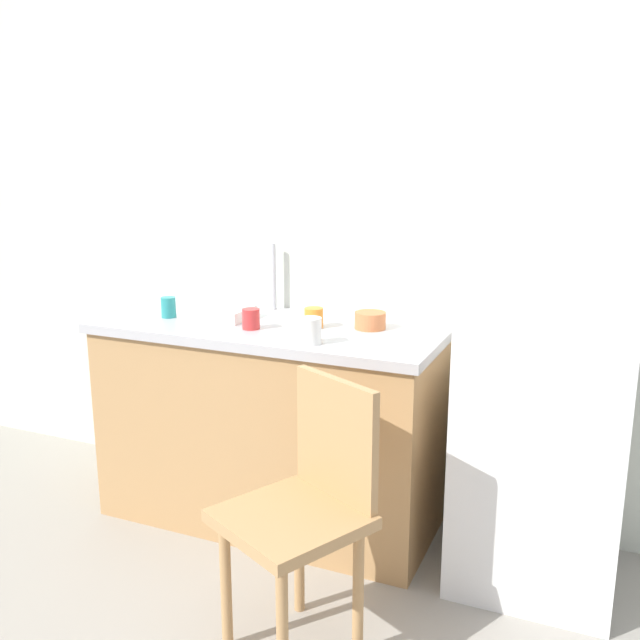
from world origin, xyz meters
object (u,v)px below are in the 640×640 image
(chair, at_px, (306,505))
(terracotta_bowl, at_px, (370,320))
(cup_teal, at_px, (168,307))
(dish_tray, at_px, (218,312))
(cup_white, at_px, (311,331))
(cup_orange, at_px, (314,318))
(refrigerator, at_px, (546,397))
(cup_red, at_px, (251,319))

(chair, xyz_separation_m, terracotta_bowl, (-0.07, 0.79, 0.41))
(terracotta_bowl, distance_m, cup_teal, 0.88)
(dish_tray, bearing_deg, cup_white, -22.31)
(dish_tray, bearing_deg, terracotta_bowl, 7.29)
(cup_orange, bearing_deg, refrigerator, -0.83)
(dish_tray, height_order, cup_red, cup_red)
(refrigerator, xyz_separation_m, cup_white, (-0.83, -0.22, 0.21))
(terracotta_bowl, bearing_deg, refrigerator, -7.10)
(cup_teal, bearing_deg, chair, -34.19)
(refrigerator, bearing_deg, dish_tray, 179.86)
(refrigerator, distance_m, chair, 0.97)
(cup_orange, relative_size, cup_red, 0.98)
(refrigerator, xyz_separation_m, chair, (-0.63, -0.71, -0.22))
(refrigerator, height_order, chair, refrigerator)
(terracotta_bowl, xyz_separation_m, cup_teal, (-0.87, -0.16, 0.01))
(cup_orange, bearing_deg, cup_white, -68.76)
(chair, bearing_deg, dish_tray, 162.76)
(cup_orange, bearing_deg, terracotta_bowl, 19.00)
(terracotta_bowl, bearing_deg, chair, -84.82)
(refrigerator, height_order, cup_red, refrigerator)
(cup_orange, bearing_deg, cup_red, -151.99)
(cup_teal, xyz_separation_m, cup_orange, (0.65, 0.08, -0.00))
(dish_tray, bearing_deg, chair, -43.94)
(cup_teal, xyz_separation_m, cup_white, (0.74, -0.15, 0.01))
(refrigerator, xyz_separation_m, cup_orange, (-0.92, 0.01, 0.21))
(cup_teal, bearing_deg, refrigerator, 2.45)
(chair, distance_m, terracotta_bowl, 0.90)
(cup_red, bearing_deg, terracotta_bowl, 23.75)
(refrigerator, xyz_separation_m, terracotta_bowl, (-0.71, 0.09, 0.20))
(terracotta_bowl, relative_size, cup_orange, 1.55)
(chair, distance_m, cup_teal, 1.21)
(terracotta_bowl, relative_size, cup_red, 1.53)
(terracotta_bowl, relative_size, cup_white, 1.27)
(cup_orange, bearing_deg, dish_tray, -178.70)
(dish_tray, distance_m, cup_teal, 0.22)
(cup_white, bearing_deg, cup_red, 160.65)
(chair, relative_size, cup_teal, 10.15)
(chair, bearing_deg, refrigerator, 74.72)
(chair, relative_size, cup_white, 8.91)
(dish_tray, bearing_deg, cup_orange, 1.30)
(refrigerator, height_order, dish_tray, refrigerator)
(cup_teal, distance_m, cup_red, 0.43)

